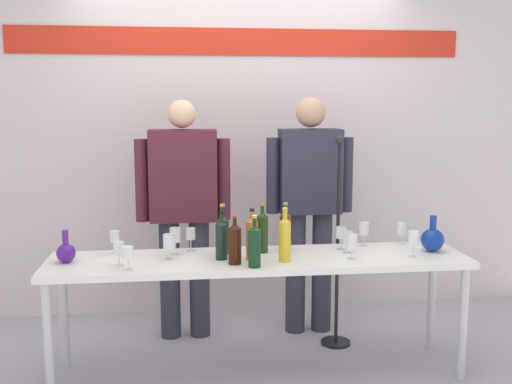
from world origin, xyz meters
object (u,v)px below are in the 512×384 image
at_px(decanter_blue_right, 432,239).
at_px(wine_bottle_6, 255,245).
at_px(wine_bottle_3, 262,231).
at_px(wine_glass_left_3, 191,234).
at_px(wine_bottle_2, 285,238).
at_px(wine_glass_left_2, 115,237).
at_px(wine_glass_right_2, 413,239).
at_px(wine_glass_right_0, 352,242).
at_px(microphone_stand, 337,277).
at_px(wine_glass_right_5, 401,229).
at_px(wine_bottle_1, 235,243).
at_px(wine_glass_right_4, 341,233).
at_px(wine_glass_left_0, 169,242).
at_px(wine_glass_right_1, 348,238).
at_px(display_table, 259,267).
at_px(wine_glass_right_3, 364,229).
at_px(decanter_blue_left, 66,252).
at_px(wine_glass_left_1, 119,249).
at_px(wine_glass_left_5, 128,253).
at_px(wine_bottle_5, 223,233).
at_px(wine_bottle_4, 252,237).
at_px(wine_bottle_0, 285,230).
at_px(wine_bottle_7, 221,239).
at_px(wine_glass_left_4, 175,235).
at_px(presenter_left, 183,203).

relative_size(decanter_blue_right, wine_bottle_6, 0.77).
distance_m(wine_bottle_3, wine_glass_left_3, 0.44).
bearing_deg(wine_bottle_2, wine_glass_left_2, 163.21).
xyz_separation_m(wine_glass_left_2, wine_glass_right_2, (1.77, -0.29, 0.01)).
bearing_deg(wine_glass_right_0, microphone_stand, 85.04).
distance_m(wine_glass_left_2, wine_glass_right_5, 1.82).
xyz_separation_m(wine_bottle_2, wine_glass_right_0, (0.40, 0.00, -0.03)).
distance_m(wine_bottle_1, wine_glass_right_4, 0.74).
relative_size(wine_glass_left_0, wine_glass_right_4, 1.03).
relative_size(wine_glass_right_0, wine_glass_right_1, 1.10).
bearing_deg(display_table, wine_glass_right_3, 16.02).
bearing_deg(wine_glass_left_0, microphone_stand, 18.13).
relative_size(decanter_blue_left, wine_bottle_1, 0.67).
bearing_deg(wine_glass_left_1, wine_glass_left_5, -59.23).
bearing_deg(wine_bottle_3, display_table, -107.03).
bearing_deg(wine_glass_left_1, microphone_stand, 18.90).
bearing_deg(wine_bottle_5, wine_glass_right_4, 1.55).
xyz_separation_m(wine_bottle_1, wine_glass_left_0, (-0.37, 0.15, -0.02)).
bearing_deg(wine_bottle_4, wine_bottle_0, 40.51).
height_order(decanter_blue_left, wine_bottle_4, wine_bottle_4).
distance_m(wine_glass_left_0, wine_glass_left_1, 0.30).
relative_size(wine_bottle_3, wine_glass_left_3, 2.10).
xyz_separation_m(decanter_blue_left, wine_bottle_1, (0.96, -0.15, 0.06)).
xyz_separation_m(wine_bottle_3, wine_bottle_7, (-0.26, -0.13, -0.01)).
distance_m(wine_glass_left_2, wine_glass_left_3, 0.46).
bearing_deg(wine_glass_right_3, wine_glass_left_4, -176.05).
distance_m(wine_bottle_2, wine_glass_right_3, 0.65).
height_order(wine_bottle_5, wine_glass_left_5, wine_bottle_5).
relative_size(wine_bottle_3, wine_glass_left_1, 2.21).
relative_size(display_table, wine_bottle_4, 8.21).
xyz_separation_m(wine_bottle_1, wine_glass_right_1, (0.71, 0.17, -0.03)).
height_order(presenter_left, wine_glass_left_0, presenter_left).
bearing_deg(microphone_stand, wine_bottle_4, -145.68).
xyz_separation_m(wine_bottle_7, wine_glass_right_3, (0.93, 0.22, -0.01)).
bearing_deg(wine_bottle_6, wine_bottle_3, 75.02).
bearing_deg(wine_glass_left_1, wine_bottle_6, -8.67).
bearing_deg(wine_bottle_0, wine_glass_right_5, 5.52).
distance_m(wine_glass_left_0, wine_glass_left_4, 0.11).
height_order(wine_bottle_6, microphone_stand, microphone_stand).
height_order(wine_bottle_6, wine_glass_right_4, wine_bottle_6).
xyz_separation_m(display_table, wine_bottle_6, (-0.05, -0.21, 0.19)).
xyz_separation_m(wine_bottle_0, wine_bottle_4, (-0.23, -0.20, 0.00)).
height_order(wine_glass_left_4, wine_glass_right_0, wine_glass_left_4).
relative_size(presenter_left, wine_glass_right_2, 10.49).
bearing_deg(wine_bottle_5, wine_bottle_6, -63.68).
bearing_deg(wine_glass_left_2, wine_bottle_4, -16.21).
bearing_deg(wine_glass_left_3, wine_glass_right_2, -13.09).
distance_m(decanter_blue_left, wine_glass_left_4, 0.63).
bearing_deg(wine_glass_left_4, microphone_stand, 13.59).
bearing_deg(wine_bottle_7, decanter_blue_left, 177.70).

